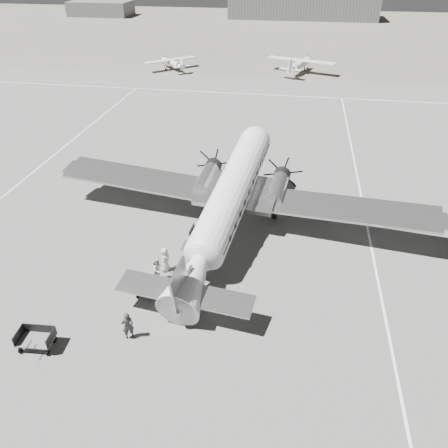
{
  "coord_description": "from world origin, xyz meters",
  "views": [
    {
      "loc": [
        5.91,
        -22.54,
        17.97
      ],
      "look_at": [
        1.8,
        1.78,
        2.2
      ],
      "focal_mm": 35.0,
      "sensor_mm": 36.0,
      "label": 1
    }
  ],
  "objects_px": {
    "hangar_main": "(303,6)",
    "passenger": "(165,259)",
    "shed_secondary": "(101,8)",
    "baggage_cart_far": "(36,340)",
    "dc3_airliner": "(229,202)",
    "baggage_cart_near": "(148,290)",
    "light_plane_right": "(300,66)",
    "ramp_agent": "(158,269)",
    "light_plane_left": "(172,64)",
    "ground_crew": "(128,325)"
  },
  "relations": [
    {
      "from": "light_plane_left",
      "to": "ground_crew",
      "type": "xyz_separation_m",
      "value": [
        13.78,
        -59.07,
        -0.08
      ]
    },
    {
      "from": "light_plane_right",
      "to": "passenger",
      "type": "height_order",
      "value": "light_plane_right"
    },
    {
      "from": "light_plane_right",
      "to": "ramp_agent",
      "type": "xyz_separation_m",
      "value": [
        -7.5,
        -55.36,
        -0.32
      ]
    },
    {
      "from": "passenger",
      "to": "baggage_cart_near",
      "type": "bearing_deg",
      "value": 173.78
    },
    {
      "from": "shed_secondary",
      "to": "light_plane_right",
      "type": "bearing_deg",
      "value": -45.43
    },
    {
      "from": "dc3_airliner",
      "to": "baggage_cart_near",
      "type": "distance_m",
      "value": 8.57
    },
    {
      "from": "shed_secondary",
      "to": "passenger",
      "type": "xyz_separation_m",
      "value": [
        53.4,
        -116.01,
        -1.12
      ]
    },
    {
      "from": "shed_secondary",
      "to": "ramp_agent",
      "type": "distance_m",
      "value": 128.6
    },
    {
      "from": "baggage_cart_far",
      "to": "ramp_agent",
      "type": "xyz_separation_m",
      "value": [
        4.75,
        6.37,
        0.33
      ]
    },
    {
      "from": "light_plane_right",
      "to": "shed_secondary",
      "type": "bearing_deg",
      "value": 153.43
    },
    {
      "from": "shed_secondary",
      "to": "baggage_cart_far",
      "type": "bearing_deg",
      "value": -68.54
    },
    {
      "from": "ground_crew",
      "to": "ramp_agent",
      "type": "bearing_deg",
      "value": -127.74
    },
    {
      "from": "light_plane_right",
      "to": "baggage_cart_far",
      "type": "xyz_separation_m",
      "value": [
        -12.24,
        -61.73,
        -0.65
      ]
    },
    {
      "from": "baggage_cart_near",
      "to": "ground_crew",
      "type": "height_order",
      "value": "ground_crew"
    },
    {
      "from": "baggage_cart_near",
      "to": "ground_crew",
      "type": "distance_m",
      "value": 3.41
    },
    {
      "from": "baggage_cart_far",
      "to": "shed_secondary",
      "type": "bearing_deg",
      "value": 107.57
    },
    {
      "from": "shed_secondary",
      "to": "passenger",
      "type": "bearing_deg",
      "value": -65.28
    },
    {
      "from": "ground_crew",
      "to": "ramp_agent",
      "type": "distance_m",
      "value": 4.9
    },
    {
      "from": "light_plane_left",
      "to": "baggage_cart_near",
      "type": "xyz_separation_m",
      "value": [
        13.79,
        -55.69,
        -0.52
      ]
    },
    {
      "from": "baggage_cart_far",
      "to": "ground_crew",
      "type": "height_order",
      "value": "ground_crew"
    },
    {
      "from": "shed_secondary",
      "to": "ground_crew",
      "type": "xyz_separation_m",
      "value": [
        53.06,
        -121.95,
        -1.12
      ]
    },
    {
      "from": "dc3_airliner",
      "to": "baggage_cart_far",
      "type": "height_order",
      "value": "dc3_airliner"
    },
    {
      "from": "light_plane_right",
      "to": "ramp_agent",
      "type": "distance_m",
      "value": 55.87
    },
    {
      "from": "shed_secondary",
      "to": "light_plane_right",
      "type": "height_order",
      "value": "shed_secondary"
    },
    {
      "from": "hangar_main",
      "to": "baggage_cart_far",
      "type": "height_order",
      "value": "hangar_main"
    },
    {
      "from": "baggage_cart_far",
      "to": "ramp_agent",
      "type": "relative_size",
      "value": 1.1
    },
    {
      "from": "dc3_airliner",
      "to": "hangar_main",
      "type": "bearing_deg",
      "value": 95.99
    },
    {
      "from": "ground_crew",
      "to": "passenger",
      "type": "relative_size",
      "value": 1.0
    },
    {
      "from": "dc3_airliner",
      "to": "ground_crew",
      "type": "relative_size",
      "value": 16.49
    },
    {
      "from": "light_plane_right",
      "to": "ground_crew",
      "type": "distance_m",
      "value": 60.75
    },
    {
      "from": "light_plane_left",
      "to": "passenger",
      "type": "distance_m",
      "value": 54.97
    },
    {
      "from": "light_plane_right",
      "to": "baggage_cart_near",
      "type": "relative_size",
      "value": 7.51
    },
    {
      "from": "baggage_cart_near",
      "to": "ground_crew",
      "type": "xyz_separation_m",
      "value": [
        -0.01,
        -3.38,
        0.45
      ]
    },
    {
      "from": "baggage_cart_far",
      "to": "baggage_cart_near",
      "type": "bearing_deg",
      "value": 42.97
    },
    {
      "from": "hangar_main",
      "to": "passenger",
      "type": "distance_m",
      "value": 121.21
    },
    {
      "from": "hangar_main",
      "to": "light_plane_left",
      "type": "bearing_deg",
      "value": -106.98
    },
    {
      "from": "hangar_main",
      "to": "light_plane_right",
      "type": "xyz_separation_m",
      "value": [
        0.76,
        -66.69,
        -2.1
      ]
    },
    {
      "from": "shed_secondary",
      "to": "light_plane_left",
      "type": "distance_m",
      "value": 74.14
    },
    {
      "from": "light_plane_right",
      "to": "ramp_agent",
      "type": "bearing_deg",
      "value": -78.85
    },
    {
      "from": "dc3_airliner",
      "to": "passenger",
      "type": "bearing_deg",
      "value": -117.76
    },
    {
      "from": "light_plane_left",
      "to": "passenger",
      "type": "xyz_separation_m",
      "value": [
        14.13,
        -53.13,
        -0.08
      ]
    },
    {
      "from": "dc3_airliner",
      "to": "baggage_cart_near",
      "type": "height_order",
      "value": "dc3_airliner"
    },
    {
      "from": "light_plane_right",
      "to": "baggage_cart_far",
      "type": "height_order",
      "value": "light_plane_right"
    },
    {
      "from": "hangar_main",
      "to": "light_plane_left",
      "type": "xyz_separation_m",
      "value": [
        -20.73,
        -67.88,
        -2.34
      ]
    },
    {
      "from": "passenger",
      "to": "baggage_cart_far",
      "type": "bearing_deg",
      "value": 147.96
    },
    {
      "from": "shed_secondary",
      "to": "baggage_cart_far",
      "type": "distance_m",
      "value": 132.62
    },
    {
      "from": "light_plane_right",
      "to": "ground_crew",
      "type": "xyz_separation_m",
      "value": [
        -7.71,
        -60.26,
        -0.32
      ]
    },
    {
      "from": "baggage_cart_near",
      "to": "ground_crew",
      "type": "bearing_deg",
      "value": -86.13
    },
    {
      "from": "dc3_airliner",
      "to": "baggage_cart_near",
      "type": "bearing_deg",
      "value": -109.37
    },
    {
      "from": "shed_secondary",
      "to": "dc3_airliner",
      "type": "height_order",
      "value": "dc3_airliner"
    }
  ]
}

